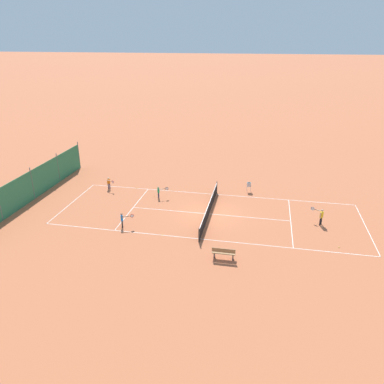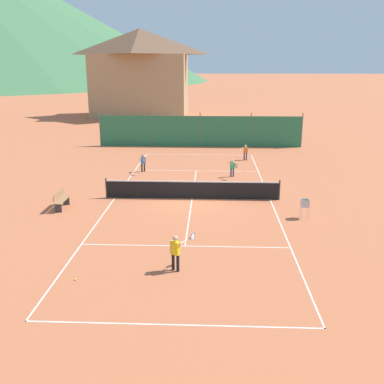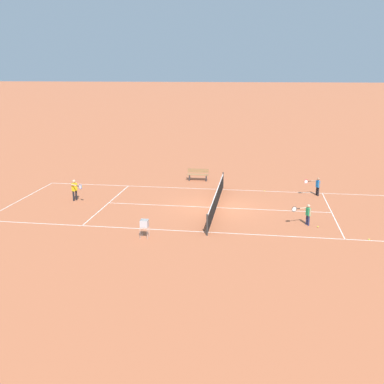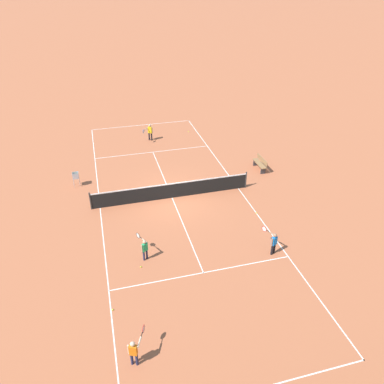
{
  "view_description": "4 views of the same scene",
  "coord_description": "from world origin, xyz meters",
  "px_view_note": "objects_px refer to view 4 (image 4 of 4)",
  "views": [
    {
      "loc": [
        -26.82,
        -3.95,
        13.22
      ],
      "look_at": [
        1.24,
        1.64,
        1.27
      ],
      "focal_mm": 35.0,
      "sensor_mm": 36.0,
      "label": 1
    },
    {
      "loc": [
        0.98,
        -22.64,
        6.88
      ],
      "look_at": [
        0.04,
        -1.09,
        0.68
      ],
      "focal_mm": 42.0,
      "sensor_mm": 36.0,
      "label": 2
    },
    {
      "loc": [
        24.47,
        2.27,
        7.55
      ],
      "look_at": [
        0.78,
        -1.29,
        1.08
      ],
      "focal_mm": 42.0,
      "sensor_mm": 36.0,
      "label": 3
    },
    {
      "loc": [
        3.65,
        18.02,
        11.58
      ],
      "look_at": [
        -0.8,
        1.49,
        1.14
      ],
      "focal_mm": 35.0,
      "sensor_mm": 36.0,
      "label": 4
    }
  ],
  "objects_px": {
    "player_near_service": "(144,248)",
    "tennis_ball_by_net_left": "(141,267)",
    "tennis_net": "(172,190)",
    "player_near_baseline": "(273,241)",
    "ball_hopper": "(76,176)",
    "player_far_service": "(134,350)",
    "tennis_ball_alley_left": "(256,213)",
    "player_far_baseline": "(150,131)",
    "courtside_bench": "(260,163)",
    "tennis_ball_service_box": "(113,310)",
    "tennis_ball_far_corner": "(188,131)"
  },
  "relations": [
    {
      "from": "tennis_net",
      "to": "player_near_baseline",
      "type": "xyz_separation_m",
      "value": [
        -3.48,
        5.96,
        0.18
      ]
    },
    {
      "from": "player_far_service",
      "to": "tennis_ball_alley_left",
      "type": "relative_size",
      "value": 17.23
    },
    {
      "from": "player_far_baseline",
      "to": "tennis_ball_service_box",
      "type": "relative_size",
      "value": 19.5
    },
    {
      "from": "player_far_baseline",
      "to": "tennis_ball_far_corner",
      "type": "distance_m",
      "value": 3.47
    },
    {
      "from": "player_near_service",
      "to": "player_far_baseline",
      "type": "relative_size",
      "value": 0.85
    },
    {
      "from": "player_far_service",
      "to": "player_far_baseline",
      "type": "height_order",
      "value": "player_far_baseline"
    },
    {
      "from": "tennis_net",
      "to": "player_near_service",
      "type": "xyz_separation_m",
      "value": [
        2.33,
        4.81,
        0.15
      ]
    },
    {
      "from": "player_near_baseline",
      "to": "ball_hopper",
      "type": "height_order",
      "value": "player_near_baseline"
    },
    {
      "from": "tennis_ball_service_box",
      "to": "tennis_ball_far_corner",
      "type": "xyz_separation_m",
      "value": [
        -7.47,
        -16.91,
        0.0
      ]
    },
    {
      "from": "player_far_service",
      "to": "ball_hopper",
      "type": "relative_size",
      "value": 1.28
    },
    {
      "from": "player_far_service",
      "to": "tennis_ball_alley_left",
      "type": "bearing_deg",
      "value": -136.32
    },
    {
      "from": "player_near_baseline",
      "to": "tennis_ball_by_net_left",
      "type": "height_order",
      "value": "player_near_baseline"
    },
    {
      "from": "player_far_service",
      "to": "tennis_ball_by_net_left",
      "type": "xyz_separation_m",
      "value": [
        -0.87,
        -4.61,
        -0.63
      ]
    },
    {
      "from": "player_far_service",
      "to": "tennis_ball_by_net_left",
      "type": "bearing_deg",
      "value": -100.63
    },
    {
      "from": "tennis_net",
      "to": "ball_hopper",
      "type": "bearing_deg",
      "value": -28.26
    },
    {
      "from": "tennis_ball_by_net_left",
      "to": "ball_hopper",
      "type": "bearing_deg",
      "value": -71.8
    },
    {
      "from": "tennis_net",
      "to": "tennis_ball_by_net_left",
      "type": "distance_m",
      "value": 5.97
    },
    {
      "from": "tennis_ball_service_box",
      "to": "ball_hopper",
      "type": "relative_size",
      "value": 0.07
    },
    {
      "from": "tennis_ball_service_box",
      "to": "ball_hopper",
      "type": "bearing_deg",
      "value": -83.03
    },
    {
      "from": "player_near_service",
      "to": "player_far_baseline",
      "type": "height_order",
      "value": "player_far_baseline"
    },
    {
      "from": "player_far_service",
      "to": "tennis_ball_far_corner",
      "type": "height_order",
      "value": "player_far_service"
    },
    {
      "from": "player_near_service",
      "to": "tennis_ball_far_corner",
      "type": "bearing_deg",
      "value": -112.06
    },
    {
      "from": "ball_hopper",
      "to": "player_far_service",
      "type": "bearing_deg",
      "value": 98.13
    },
    {
      "from": "tennis_ball_by_net_left",
      "to": "courtside_bench",
      "type": "xyz_separation_m",
      "value": [
        -8.94,
        -7.28,
        0.42
      ]
    },
    {
      "from": "player_near_service",
      "to": "courtside_bench",
      "type": "relative_size",
      "value": 0.73
    },
    {
      "from": "courtside_bench",
      "to": "tennis_net",
      "type": "bearing_deg",
      "value": 16.9
    },
    {
      "from": "tennis_net",
      "to": "player_far_service",
      "type": "height_order",
      "value": "player_far_service"
    },
    {
      "from": "player_far_service",
      "to": "player_far_baseline",
      "type": "xyz_separation_m",
      "value": [
        -3.63,
        -18.49,
        0.08
      ]
    },
    {
      "from": "player_far_baseline",
      "to": "tennis_net",
      "type": "bearing_deg",
      "value": 88.87
    },
    {
      "from": "tennis_ball_alley_left",
      "to": "player_far_service",
      "type": "bearing_deg",
      "value": 43.68
    },
    {
      "from": "tennis_net",
      "to": "player_near_baseline",
      "type": "bearing_deg",
      "value": 120.25
    },
    {
      "from": "player_far_baseline",
      "to": "tennis_ball_by_net_left",
      "type": "height_order",
      "value": "player_far_baseline"
    },
    {
      "from": "player_far_baseline",
      "to": "tennis_ball_service_box",
      "type": "xyz_separation_m",
      "value": [
        4.2,
        16.01,
        -0.72
      ]
    },
    {
      "from": "player_near_baseline",
      "to": "tennis_ball_far_corner",
      "type": "xyz_separation_m",
      "value": [
        0.03,
        -15.39,
        -0.65
      ]
    },
    {
      "from": "player_near_service",
      "to": "tennis_ball_alley_left",
      "type": "height_order",
      "value": "player_near_service"
    },
    {
      "from": "tennis_ball_alley_left",
      "to": "tennis_net",
      "type": "bearing_deg",
      "value": -34.04
    },
    {
      "from": "tennis_net",
      "to": "player_near_service",
      "type": "height_order",
      "value": "player_near_service"
    },
    {
      "from": "player_far_service",
      "to": "player_far_baseline",
      "type": "distance_m",
      "value": 18.85
    },
    {
      "from": "player_near_service",
      "to": "tennis_net",
      "type": "bearing_deg",
      "value": -115.82
    },
    {
      "from": "player_far_baseline",
      "to": "tennis_ball_by_net_left",
      "type": "distance_m",
      "value": 14.17
    },
    {
      "from": "tennis_ball_far_corner",
      "to": "ball_hopper",
      "type": "height_order",
      "value": "ball_hopper"
    },
    {
      "from": "player_near_baseline",
      "to": "tennis_ball_service_box",
      "type": "bearing_deg",
      "value": 11.42
    },
    {
      "from": "tennis_net",
      "to": "tennis_ball_alley_left",
      "type": "distance_m",
      "value": 4.95
    },
    {
      "from": "player_near_service",
      "to": "tennis_ball_by_net_left",
      "type": "height_order",
      "value": "player_near_service"
    },
    {
      "from": "tennis_ball_alley_left",
      "to": "tennis_ball_far_corner",
      "type": "height_order",
      "value": "same"
    },
    {
      "from": "ball_hopper",
      "to": "courtside_bench",
      "type": "xyz_separation_m",
      "value": [
        -11.64,
        0.92,
        -0.2
      ]
    },
    {
      "from": "player_far_service",
      "to": "tennis_ball_service_box",
      "type": "bearing_deg",
      "value": -77.14
    },
    {
      "from": "tennis_ball_far_corner",
      "to": "tennis_ball_by_net_left",
      "type": "relative_size",
      "value": 1.0
    },
    {
      "from": "tennis_ball_far_corner",
      "to": "courtside_bench",
      "type": "relative_size",
      "value": 0.04
    },
    {
      "from": "tennis_ball_alley_left",
      "to": "courtside_bench",
      "type": "height_order",
      "value": "courtside_bench"
    }
  ]
}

